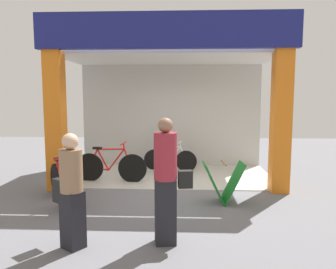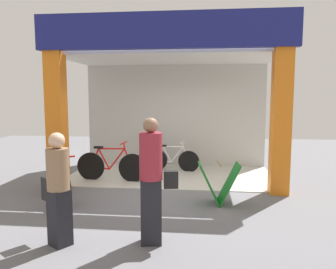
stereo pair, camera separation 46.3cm
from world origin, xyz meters
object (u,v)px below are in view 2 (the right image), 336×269
Objects in this scene: pedestrian_0 at (58,189)px; pedestrian_1 at (152,180)px; bicycle_inside_0 at (111,166)px; sandwich_board_sign at (219,183)px; bicycle_parked_0 at (60,181)px; bicycle_inside_1 at (173,159)px.

pedestrian_1 reaches higher than pedestrian_0.
sandwich_board_sign is at bearing -29.90° from bicycle_inside_0.
sandwich_board_sign is (3.12, 0.04, 0.03)m from bicycle_parked_0.
pedestrian_1 is (2.12, -1.76, 0.54)m from bicycle_parked_0.
bicycle_inside_1 is (1.38, 1.24, -0.06)m from bicycle_inside_0.
bicycle_inside_1 is at bearing 76.16° from pedestrian_0.
bicycle_inside_1 is 1.07× the size of bicycle_parked_0.
pedestrian_1 reaches higher than bicycle_inside_0.
bicycle_parked_0 is at bearing -112.90° from bicycle_inside_0.
pedestrian_1 is (0.12, -4.47, 0.58)m from bicycle_inside_1.
bicycle_inside_0 is 1.11× the size of pedestrian_0.
pedestrian_0 reaches higher than bicycle_inside_0.
pedestrian_1 is (1.26, 0.18, 0.11)m from pedestrian_0.
pedestrian_1 is (1.49, -3.23, 0.52)m from bicycle_inside_0.
bicycle_parked_0 is (-0.62, -1.47, -0.02)m from bicycle_inside_0.
pedestrian_0 is at bearing -86.11° from bicycle_inside_0.
bicycle_parked_0 is at bearing -179.35° from sandwich_board_sign.
bicycle_inside_0 is 1.60m from bicycle_parked_0.
bicycle_parked_0 reaches higher than sandwich_board_sign.
bicycle_parked_0 is at bearing -126.42° from bicycle_inside_1.
bicycle_inside_1 is at bearing 53.58° from bicycle_parked_0.
pedestrian_1 is at bearing 8.12° from pedestrian_0.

